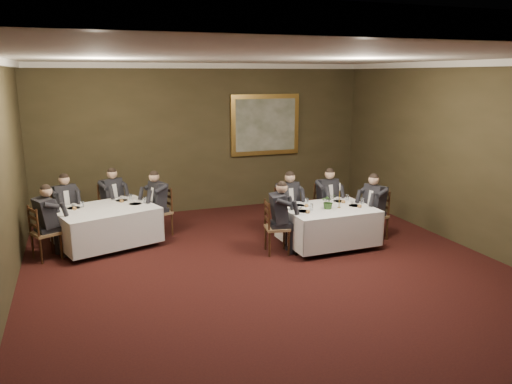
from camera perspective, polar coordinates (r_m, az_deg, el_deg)
ground at (r=7.94m, az=3.61°, el=-10.87°), size 10.00×10.00×0.00m
ceiling at (r=7.25m, az=4.02°, el=15.26°), size 8.00×10.00×0.10m
back_wall at (r=12.08m, az=-5.80°, el=6.12°), size 8.00×0.10×3.50m
right_wall at (r=9.70m, az=26.02°, el=3.07°), size 0.10×10.00×3.50m
crown_molding at (r=7.25m, az=4.02°, el=14.79°), size 8.00×10.00×0.12m
table_main at (r=9.72m, az=8.19°, el=-3.57°), size 1.73×1.34×0.67m
table_second at (r=10.02m, az=-16.71°, el=-3.49°), size 2.12×1.84×0.67m
chair_main_backleft at (r=10.31m, az=3.55°, el=-3.44°), size 0.49×0.47×1.00m
diner_main_backleft at (r=10.23m, az=3.60°, el=-2.23°), size 0.46×0.53×1.35m
chair_main_backright at (r=10.71m, az=7.99°, el=-2.90°), size 0.48×0.46×1.00m
diner_main_backright at (r=10.64m, az=8.06°, el=-1.73°), size 0.45×0.51×1.35m
chair_main_endleft at (r=9.31m, az=2.34°, el=-5.28°), size 0.49×0.51×1.00m
diner_main_endleft at (r=9.24m, az=2.43°, el=-3.93°), size 0.54×0.48×1.35m
chair_main_endright at (r=10.32m, az=13.36°, el=-3.75°), size 0.52×0.54×1.00m
diner_main_endright at (r=10.25m, az=13.39°, el=-2.54°), size 0.57×0.51×1.35m
chair_sec_backleft at (r=10.76m, az=-20.82°, el=-3.58°), size 0.55×0.54×1.00m
diner_sec_backleft at (r=10.69m, az=-20.90°, el=-2.42°), size 0.53×0.58×1.35m
chair_sec_backright at (r=11.05m, az=-16.07°, el=-2.78°), size 0.59×0.58×1.00m
diner_sec_backright at (r=10.98m, az=-16.12°, el=-1.65°), size 0.58×0.61×1.35m
chair_sec_endright at (r=10.49m, az=-10.89°, el=-3.35°), size 0.54×0.55×1.00m
diner_sec_endright at (r=10.43m, az=-11.00°, el=-2.16°), size 0.58×0.53×1.35m
chair_sec_endleft at (r=9.75m, az=-22.87°, el=-5.48°), size 0.57×0.58×1.00m
diner_sec_endleft at (r=9.69m, az=-22.93°, el=-4.18°), size 0.60×0.56×1.35m
centerpiece at (r=9.52m, az=8.30°, el=-1.01°), size 0.33×0.30×0.30m
candlestick at (r=9.62m, az=9.51°, el=-0.72°), size 0.07×0.07×0.50m
place_setting_table_main at (r=9.76m, az=5.09°, el=-1.29°), size 0.33×0.31×0.14m
place_setting_table_second at (r=10.15m, az=-19.85°, el=-1.48°), size 0.33×0.31×0.14m
painting at (r=12.45m, az=1.06°, el=7.68°), size 1.78×0.09×1.49m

